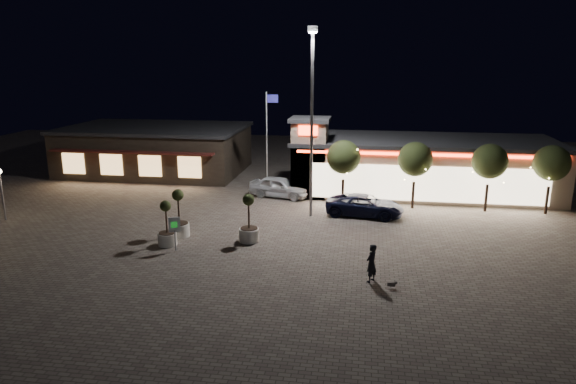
% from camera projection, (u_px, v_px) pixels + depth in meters
% --- Properties ---
extents(ground, '(90.00, 90.00, 0.00)m').
position_uv_depth(ground, '(257.00, 258.00, 27.66)').
color(ground, '#6D6358').
rests_on(ground, ground).
extents(retail_building, '(20.40, 8.40, 6.10)m').
position_uv_depth(retail_building, '(416.00, 165.00, 40.81)').
color(retail_building, gray).
rests_on(retail_building, ground).
extents(restaurant_building, '(16.40, 11.00, 4.30)m').
position_uv_depth(restaurant_building, '(156.00, 149.00, 48.30)').
color(restaurant_building, '#382D23').
rests_on(restaurant_building, ground).
extents(floodlight_pole, '(0.60, 0.40, 12.38)m').
position_uv_depth(floodlight_pole, '(312.00, 113.00, 33.24)').
color(floodlight_pole, gray).
rests_on(floodlight_pole, ground).
extents(flagpole, '(0.95, 0.10, 8.00)m').
position_uv_depth(flagpole, '(268.00, 135.00, 39.18)').
color(flagpole, white).
rests_on(flagpole, ground).
extents(lamp_post_west, '(0.36, 0.36, 3.48)m').
position_uv_depth(lamp_post_west, '(1.00, 184.00, 33.55)').
color(lamp_post_west, gray).
rests_on(lamp_post_west, ground).
extents(string_tree_a, '(2.42, 2.42, 4.79)m').
position_uv_depth(string_tree_a, '(344.00, 157.00, 36.69)').
color(string_tree_a, '#332319').
rests_on(string_tree_a, ground).
extents(string_tree_b, '(2.42, 2.42, 4.79)m').
position_uv_depth(string_tree_b, '(415.00, 159.00, 35.94)').
color(string_tree_b, '#332319').
rests_on(string_tree_b, ground).
extents(string_tree_c, '(2.42, 2.42, 4.79)m').
position_uv_depth(string_tree_c, '(490.00, 162.00, 35.20)').
color(string_tree_c, '#332319').
rests_on(string_tree_c, ground).
extents(string_tree_d, '(2.42, 2.42, 4.79)m').
position_uv_depth(string_tree_d, '(552.00, 163.00, 34.60)').
color(string_tree_d, '#332319').
rests_on(string_tree_d, ground).
extents(pickup_truck, '(5.48, 3.02, 1.45)m').
position_uv_depth(pickup_truck, '(365.00, 205.00, 34.89)').
color(pickup_truck, black).
rests_on(pickup_truck, ground).
extents(white_sedan, '(5.02, 2.90, 1.61)m').
position_uv_depth(white_sedan, '(280.00, 187.00, 39.63)').
color(white_sedan, silver).
rests_on(white_sedan, ground).
extents(pedestrian, '(0.74, 0.82, 1.89)m').
position_uv_depth(pedestrian, '(371.00, 263.00, 24.47)').
color(pedestrian, black).
rests_on(pedestrian, ground).
extents(dog, '(0.47, 0.18, 0.25)m').
position_uv_depth(dog, '(393.00, 284.00, 23.88)').
color(dog, '#59514C').
rests_on(dog, ground).
extents(planter_left, '(1.19, 1.19, 2.92)m').
position_uv_depth(planter_left, '(179.00, 222.00, 30.80)').
color(planter_left, silver).
rests_on(planter_left, ground).
extents(planter_mid, '(1.08, 1.08, 2.66)m').
position_uv_depth(planter_mid, '(167.00, 231.00, 29.32)').
color(planter_mid, silver).
rests_on(planter_mid, ground).
extents(planter_right, '(1.17, 1.17, 2.88)m').
position_uv_depth(planter_right, '(249.00, 227.00, 29.93)').
color(planter_right, silver).
rests_on(planter_right, ground).
extents(valet_sign, '(0.62, 0.28, 1.94)m').
position_uv_depth(valet_sign, '(175.00, 227.00, 28.37)').
color(valet_sign, gray).
rests_on(valet_sign, ground).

